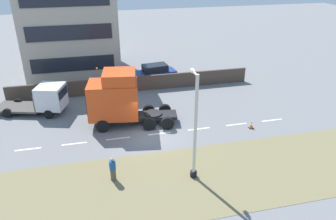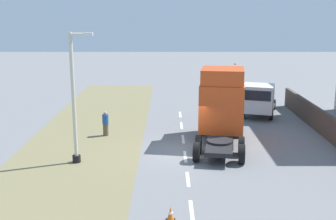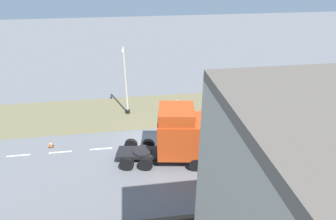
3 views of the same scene
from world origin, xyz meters
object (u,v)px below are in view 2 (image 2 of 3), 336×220
(pedestrian, at_px, (105,124))
(traffic_cone_lead, at_px, (170,214))
(flatbed_truck, at_px, (258,100))
(lamp_post, at_px, (74,107))
(lorry_cab, at_px, (221,105))

(pedestrian, bearing_deg, traffic_cone_lead, -70.09)
(flatbed_truck, relative_size, lamp_post, 0.94)
(lorry_cab, distance_m, lamp_post, 8.91)
(lamp_post, distance_m, traffic_cone_lead, 8.45)
(flatbed_truck, bearing_deg, lamp_post, 56.81)
(lorry_cab, bearing_deg, pedestrian, -179.66)
(traffic_cone_lead, bearing_deg, flatbed_truck, 67.49)
(lorry_cab, height_order, traffic_cone_lead, lorry_cab)
(flatbed_truck, bearing_deg, pedestrian, 40.75)
(lamp_post, relative_size, pedestrian, 4.23)
(pedestrian, bearing_deg, flatbed_truck, 23.96)
(lamp_post, relative_size, traffic_cone_lead, 11.67)
(traffic_cone_lead, bearing_deg, pedestrian, 109.91)
(lorry_cab, xyz_separation_m, traffic_cone_lead, (-3.16, -10.19, -1.98))
(flatbed_truck, distance_m, pedestrian, 11.72)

